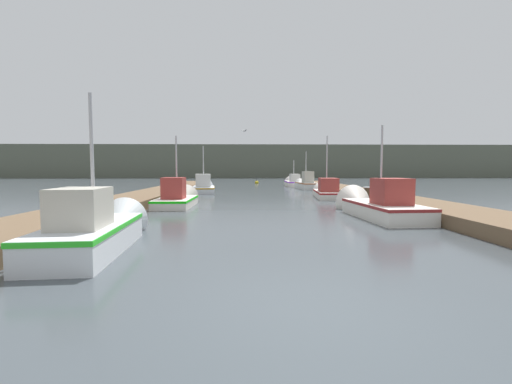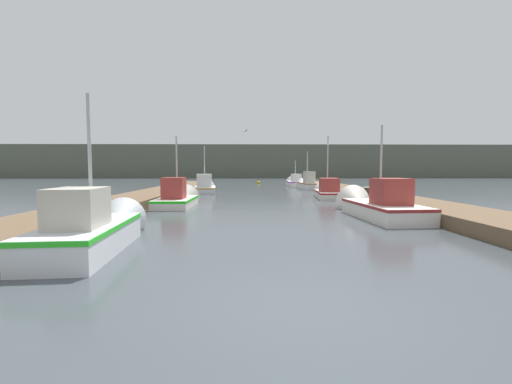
{
  "view_description": "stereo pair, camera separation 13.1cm",
  "coord_description": "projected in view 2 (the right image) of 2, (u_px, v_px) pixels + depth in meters",
  "views": [
    {
      "loc": [
        -0.84,
        -4.48,
        1.91
      ],
      "look_at": [
        -0.39,
        12.16,
        0.76
      ],
      "focal_mm": 24.0,
      "sensor_mm": 36.0,
      "label": 1
    },
    {
      "loc": [
        -0.71,
        -4.48,
        1.91
      ],
      "look_at": [
        -0.39,
        12.16,
        0.76
      ],
      "focal_mm": 24.0,
      "sensor_mm": 36.0,
      "label": 2
    }
  ],
  "objects": [
    {
      "name": "ground_plane",
      "position": [
        302.0,
        310.0,
        4.62
      ],
      "size": [
        200.0,
        200.0,
        0.0
      ],
      "color": "#3D4449"
    },
    {
      "name": "dock_left",
      "position": [
        147.0,
        197.0,
        20.43
      ],
      "size": [
        2.73,
        40.0,
        0.45
      ],
      "color": "brown",
      "rests_on": "ground_plane"
    },
    {
      "name": "dock_right",
      "position": [
        374.0,
        196.0,
        20.69
      ],
      "size": [
        2.73,
        40.0,
        0.45
      ],
      "color": "brown",
      "rests_on": "ground_plane"
    },
    {
      "name": "distant_shore_ridge",
      "position": [
        253.0,
        162.0,
        76.22
      ],
      "size": [
        120.0,
        16.0,
        6.73
      ],
      "color": "#565B4C",
      "rests_on": "ground_plane"
    },
    {
      "name": "fishing_boat_0",
      "position": [
        96.0,
        228.0,
        8.31
      ],
      "size": [
        1.8,
        4.88,
        4.0
      ],
      "rotation": [
        0.0,
        0.0,
        0.08
      ],
      "color": "silver",
      "rests_on": "ground_plane"
    },
    {
      "name": "fishing_boat_1",
      "position": [
        375.0,
        205.0,
        13.76
      ],
      "size": [
        2.08,
        5.49,
        4.11
      ],
      "rotation": [
        0.0,
        0.0,
        0.06
      ],
      "color": "silver",
      "rests_on": "ground_plane"
    },
    {
      "name": "fishing_boat_2",
      "position": [
        178.0,
        198.0,
        17.64
      ],
      "size": [
        1.69,
        4.52,
        4.1
      ],
      "rotation": [
        0.0,
        0.0,
        0.0
      ],
      "color": "silver",
      "rests_on": "ground_plane"
    },
    {
      "name": "fishing_boat_3",
      "position": [
        327.0,
        191.0,
        22.75
      ],
      "size": [
        1.91,
        5.42,
        4.48
      ],
      "rotation": [
        0.0,
        0.0,
        -0.1
      ],
      "color": "silver",
      "rests_on": "ground_plane"
    },
    {
      "name": "fishing_boat_4",
      "position": [
        205.0,
        187.0,
        27.67
      ],
      "size": [
        2.15,
        5.03,
        4.24
      ],
      "rotation": [
        0.0,
        0.0,
        0.1
      ],
      "color": "silver",
      "rests_on": "ground_plane"
    },
    {
      "name": "fishing_boat_5",
      "position": [
        307.0,
        184.0,
        31.91
      ],
      "size": [
        1.62,
        4.47,
        3.81
      ],
      "rotation": [
        0.0,
        0.0,
        0.08
      ],
      "color": "silver",
      "rests_on": "ground_plane"
    },
    {
      "name": "fishing_boat_6",
      "position": [
        295.0,
        182.0,
        37.23
      ],
      "size": [
        1.72,
        4.93,
        3.3
      ],
      "rotation": [
        0.0,
        0.0,
        -0.01
      ],
      "color": "silver",
      "rests_on": "ground_plane"
    },
    {
      "name": "mooring_piling_0",
      "position": [
        100.0,
        209.0,
        10.66
      ],
      "size": [
        0.29,
        0.29,
        1.31
      ],
      "color": "#473523",
      "rests_on": "ground_plane"
    },
    {
      "name": "mooring_piling_1",
      "position": [
        311.0,
        181.0,
        33.54
      ],
      "size": [
        0.26,
        0.26,
        1.43
      ],
      "color": "#473523",
      "rests_on": "ground_plane"
    },
    {
      "name": "mooring_piling_2",
      "position": [
        367.0,
        196.0,
        17.55
      ],
      "size": [
        0.36,
        0.36,
        0.97
      ],
      "color": "#473523",
      "rests_on": "ground_plane"
    },
    {
      "name": "channel_buoy",
      "position": [
        258.0,
        183.0,
        43.25
      ],
      "size": [
        0.47,
        0.47,
        0.97
      ],
      "color": "gold",
      "rests_on": "ground_plane"
    },
    {
      "name": "seagull_lead",
      "position": [
        245.0,
        131.0,
        22.37
      ],
      "size": [
        0.36,
        0.54,
        0.12
      ],
      "rotation": [
        0.0,
        0.0,
        5.18
      ],
      "color": "white"
    }
  ]
}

